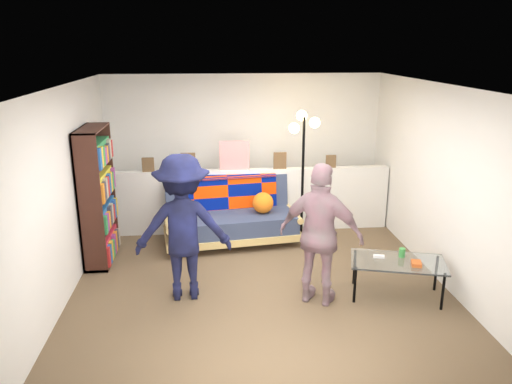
# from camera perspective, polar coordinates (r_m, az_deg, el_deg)

# --- Properties ---
(ground) EXTENTS (5.00, 5.00, 0.00)m
(ground) POSITION_cam_1_polar(r_m,az_deg,el_deg) (6.34, 0.35, -10.18)
(ground) COLOR brown
(ground) RESTS_ON ground
(room_shell) EXTENTS (4.60, 5.05, 2.45)m
(room_shell) POSITION_cam_1_polar(r_m,az_deg,el_deg) (6.24, -0.06, 5.66)
(room_shell) COLOR silver
(room_shell) RESTS_ON ground
(half_wall_ledge) EXTENTS (4.45, 0.15, 1.00)m
(half_wall_ledge) POSITION_cam_1_polar(r_m,az_deg,el_deg) (7.82, -0.97, -0.94)
(half_wall_ledge) COLOR silver
(half_wall_ledge) RESTS_ON ground
(ledge_decor) EXTENTS (2.97, 0.02, 0.45)m
(ledge_decor) POSITION_cam_1_polar(r_m,az_deg,el_deg) (7.61, -2.68, 3.83)
(ledge_decor) COLOR brown
(ledge_decor) RESTS_ON half_wall_ledge
(futon_sofa) EXTENTS (2.06, 1.18, 0.84)m
(futon_sofa) POSITION_cam_1_polar(r_m,az_deg,el_deg) (7.42, -2.77, -2.80)
(futon_sofa) COLOR tan
(futon_sofa) RESTS_ON ground
(bookshelf) EXTENTS (0.30, 0.91, 1.82)m
(bookshelf) POSITION_cam_1_polar(r_m,az_deg,el_deg) (6.98, -17.66, -0.89)
(bookshelf) COLOR black
(bookshelf) RESTS_ON ground
(coffee_table) EXTENTS (1.18, 0.85, 0.55)m
(coffee_table) POSITION_cam_1_polar(r_m,az_deg,el_deg) (6.05, 15.96, -7.84)
(coffee_table) COLOR black
(coffee_table) RESTS_ON ground
(floor_lamp) EXTENTS (0.45, 0.37, 1.93)m
(floor_lamp) POSITION_cam_1_polar(r_m,az_deg,el_deg) (7.35, 5.39, 4.84)
(floor_lamp) COLOR black
(floor_lamp) RESTS_ON ground
(person_left) EXTENTS (1.12, 0.68, 1.70)m
(person_left) POSITION_cam_1_polar(r_m,az_deg,el_deg) (5.73, -8.34, -4.05)
(person_left) COLOR black
(person_left) RESTS_ON ground
(person_right) EXTENTS (1.03, 0.81, 1.63)m
(person_right) POSITION_cam_1_polar(r_m,az_deg,el_deg) (5.60, 7.41, -4.91)
(person_right) COLOR #BE7B90
(person_right) RESTS_ON ground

